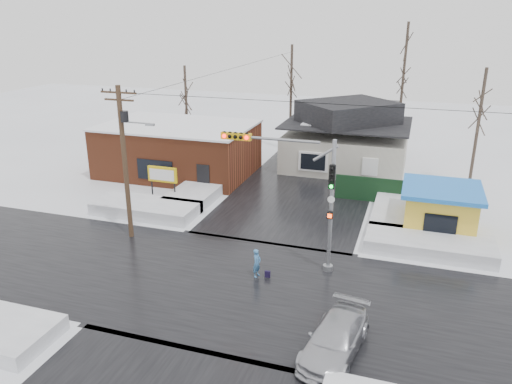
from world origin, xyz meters
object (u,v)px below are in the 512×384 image
(kiosk, at_px, (440,209))
(car, at_px, (335,339))
(traffic_signal, at_px, (301,185))
(pedestrian, at_px, (257,263))
(utility_pole, at_px, (125,155))
(marquee_sign, at_px, (162,176))

(kiosk, relative_size, car, 0.99)
(traffic_signal, xyz_separation_m, pedestrian, (-1.75, -1.73, -3.79))
(utility_pole, height_order, pedestrian, utility_pole)
(marquee_sign, height_order, pedestrian, marquee_sign)
(utility_pole, height_order, car, utility_pole)
(traffic_signal, relative_size, utility_pole, 0.78)
(kiosk, xyz_separation_m, car, (-4.02, -13.61, -0.79))
(pedestrian, bearing_deg, marquee_sign, 60.26)
(traffic_signal, relative_size, pedestrian, 4.67)
(pedestrian, bearing_deg, utility_pole, 85.99)
(traffic_signal, relative_size, kiosk, 1.52)
(traffic_signal, distance_m, utility_pole, 10.39)
(utility_pole, bearing_deg, traffic_signal, -2.95)
(marquee_sign, bearing_deg, car, -42.15)
(utility_pole, bearing_deg, car, -27.95)
(kiosk, height_order, car, kiosk)
(traffic_signal, bearing_deg, pedestrian, -135.38)
(traffic_signal, xyz_separation_m, car, (3.04, -6.58, -3.87))
(kiosk, distance_m, car, 14.21)
(marquee_sign, bearing_deg, traffic_signal, -29.72)
(pedestrian, bearing_deg, traffic_signal, -34.66)
(marquee_sign, xyz_separation_m, kiosk, (18.50, 0.50, -0.46))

